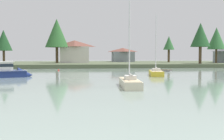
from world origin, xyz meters
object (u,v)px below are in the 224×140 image
at_px(sailboat_cream, 130,85).
at_px(cruiser_navy, 5,74).
at_px(sailboat_yellow, 156,74).
at_px(dinghy_grey, 165,71).
at_px(dinghy_sand, 3,70).
at_px(mooring_buoy_red, 59,70).

bearing_deg(sailboat_cream, cruiser_navy, 137.25).
xyz_separation_m(sailboat_yellow, sailboat_cream, (-8.10, -18.25, 0.00)).
xyz_separation_m(sailboat_yellow, cruiser_navy, (-26.47, -1.27, 0.36)).
height_order(sailboat_yellow, dinghy_grey, sailboat_yellow).
xyz_separation_m(cruiser_navy, dinghy_grey, (32.02, 13.84, -0.46)).
bearing_deg(sailboat_yellow, sailboat_cream, -113.95).
bearing_deg(dinghy_sand, cruiser_navy, -74.90).
bearing_deg(cruiser_navy, sailboat_yellow, 2.74).
distance_m(sailboat_yellow, mooring_buoy_red, 26.99).
xyz_separation_m(dinghy_sand, dinghy_grey, (37.62, -6.93, -0.01)).
distance_m(sailboat_cream, dinghy_sand, 44.72).
height_order(dinghy_grey, mooring_buoy_red, dinghy_grey).
bearing_deg(sailboat_cream, dinghy_grey, 66.11).
bearing_deg(sailboat_cream, sailboat_yellow, 66.05).
xyz_separation_m(sailboat_yellow, dinghy_sand, (-32.07, 19.50, -0.10)).
height_order(sailboat_cream, dinghy_sand, sailboat_cream).
height_order(cruiser_navy, dinghy_grey, cruiser_navy).
bearing_deg(mooring_buoy_red, sailboat_yellow, -45.09).
height_order(sailboat_yellow, cruiser_navy, sailboat_yellow).
relative_size(cruiser_navy, mooring_buoy_red, 21.82).
relative_size(sailboat_cream, dinghy_grey, 3.52).
height_order(sailboat_cream, cruiser_navy, sailboat_cream).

